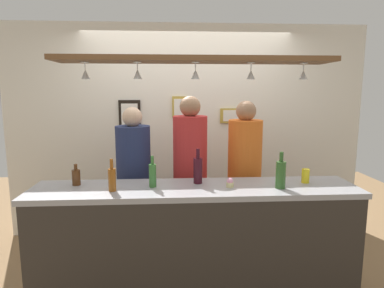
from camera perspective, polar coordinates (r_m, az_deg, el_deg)
The scene contains 22 objects.
ground_plane at distance 3.48m, azimuth 0.11°, elevation -22.03°, with size 8.00×8.00×0.00m, color olive.
back_wall at distance 4.10m, azimuth -0.86°, elevation 2.15°, with size 4.40×0.06×2.60m, color silver.
bar_counter at distance 2.71m, azimuth 0.82°, elevation -15.10°, with size 2.70×0.55×1.02m.
overhead_glass_rack at distance 2.69m, azimuth 0.54°, elevation 14.43°, with size 2.20×0.36×0.04m, color brown.
hanging_wineglass_far_left at distance 2.76m, azimuth -18.00°, elevation 11.52°, with size 0.07×0.07×0.13m.
hanging_wineglass_left at distance 2.66m, azimuth -9.42°, elevation 11.95°, with size 0.07×0.07×0.13m.
hanging_wineglass_center_left at distance 2.64m, azimuth 0.53°, elevation 12.09°, with size 0.07×0.07×0.13m.
hanging_wineglass_center at distance 2.74m, azimuth 10.16°, elevation 11.85°, with size 0.07×0.07×0.13m.
hanging_wineglass_center_right at distance 2.87m, azimuth 18.75°, elevation 11.38°, with size 0.07×0.07×0.13m.
person_left_navy_shirt at distance 3.34m, azimuth -10.05°, elevation -4.98°, with size 0.34×0.34×1.65m.
person_middle_red_shirt at distance 3.31m, azimuth -0.32°, elevation -3.74°, with size 0.34×0.34×1.76m.
person_right_orange_shirt at distance 3.39m, azimuth 9.10°, elevation -4.08°, with size 0.34×0.34×1.71m.
bottle_beer_green_import at distance 2.73m, azimuth -6.86°, elevation -5.30°, with size 0.06×0.06×0.26m.
bottle_champagne_green at distance 2.77m, azimuth 15.13°, elevation -5.04°, with size 0.08×0.08×0.30m.
bottle_beer_amber_tall at distance 2.67m, azimuth -13.69°, elevation -5.88°, with size 0.06×0.06×0.26m.
bottle_beer_brown_stubby at distance 2.94m, azimuth -19.45°, elevation -5.39°, with size 0.07×0.07×0.18m.
bottle_wine_dark_red at distance 2.81m, azimuth 1.03°, elevation -4.49°, with size 0.08×0.08×0.30m.
drink_can at distance 3.00m, azimuth 19.08°, elevation -5.23°, with size 0.07×0.07×0.12m, color yellow.
cupcake at distance 2.74m, azimuth 6.60°, elevation -6.71°, with size 0.06×0.06×0.08m.
picture_frame_caricature at distance 4.07m, azimuth -10.76°, elevation 5.10°, with size 0.26×0.02×0.34m.
picture_frame_crest at distance 4.03m, azimuth -2.16°, elevation 6.42°, with size 0.18×0.02×0.26m.
picture_frame_lower_pair at distance 4.11m, azimuth 6.99°, elevation 4.91°, with size 0.30×0.02×0.18m.
Camera 1 is at (-0.19, -2.97, 1.80)m, focal length 30.75 mm.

